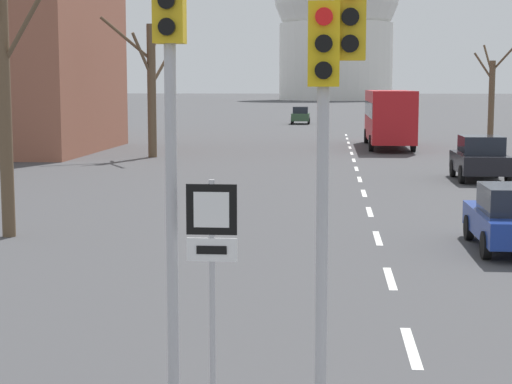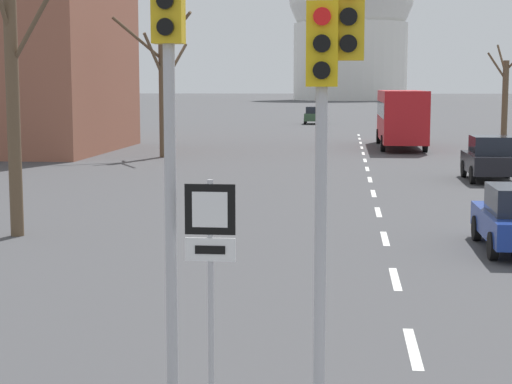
# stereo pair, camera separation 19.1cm
# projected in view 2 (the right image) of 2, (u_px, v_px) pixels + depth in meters

# --- Properties ---
(lane_stripe_1) EXTENTS (0.16, 2.00, 0.01)m
(lane_stripe_1) POSITION_uv_depth(u_px,v_px,m) (413.00, 348.00, 12.40)
(lane_stripe_1) COLOR silver
(lane_stripe_1) RESTS_ON ground_plane
(lane_stripe_2) EXTENTS (0.16, 2.00, 0.01)m
(lane_stripe_2) POSITION_uv_depth(u_px,v_px,m) (395.00, 279.00, 16.84)
(lane_stripe_2) COLOR silver
(lane_stripe_2) RESTS_ON ground_plane
(lane_stripe_3) EXTENTS (0.16, 2.00, 0.01)m
(lane_stripe_3) POSITION_uv_depth(u_px,v_px,m) (385.00, 238.00, 21.28)
(lane_stripe_3) COLOR silver
(lane_stripe_3) RESTS_ON ground_plane
(lane_stripe_4) EXTENTS (0.16, 2.00, 0.01)m
(lane_stripe_4) POSITION_uv_depth(u_px,v_px,m) (378.00, 212.00, 25.72)
(lane_stripe_4) COLOR silver
(lane_stripe_4) RESTS_ON ground_plane
(lane_stripe_5) EXTENTS (0.16, 2.00, 0.01)m
(lane_stripe_5) POSITION_uv_depth(u_px,v_px,m) (373.00, 193.00, 30.16)
(lane_stripe_5) COLOR silver
(lane_stripe_5) RESTS_ON ground_plane
(lane_stripe_6) EXTENTS (0.16, 2.00, 0.01)m
(lane_stripe_6) POSITION_uv_depth(u_px,v_px,m) (370.00, 180.00, 34.60)
(lane_stripe_6) COLOR silver
(lane_stripe_6) RESTS_ON ground_plane
(lane_stripe_7) EXTENTS (0.16, 2.00, 0.01)m
(lane_stripe_7) POSITION_uv_depth(u_px,v_px,m) (367.00, 169.00, 39.04)
(lane_stripe_7) COLOR silver
(lane_stripe_7) RESTS_ON ground_plane
(lane_stripe_8) EXTENTS (0.16, 2.00, 0.01)m
(lane_stripe_8) POSITION_uv_depth(u_px,v_px,m) (365.00, 160.00, 43.48)
(lane_stripe_8) COLOR silver
(lane_stripe_8) RESTS_ON ground_plane
(lane_stripe_9) EXTENTS (0.16, 2.00, 0.01)m
(lane_stripe_9) POSITION_uv_depth(u_px,v_px,m) (363.00, 153.00, 47.92)
(lane_stripe_9) COLOR silver
(lane_stripe_9) RESTS_ON ground_plane
(lane_stripe_10) EXTENTS (0.16, 2.00, 0.01)m
(lane_stripe_10) POSITION_uv_depth(u_px,v_px,m) (362.00, 148.00, 52.37)
(lane_stripe_10) COLOR silver
(lane_stripe_10) RESTS_ON ground_plane
(lane_stripe_11) EXTENTS (0.16, 2.00, 0.01)m
(lane_stripe_11) POSITION_uv_depth(u_px,v_px,m) (361.00, 143.00, 56.81)
(lane_stripe_11) COLOR silver
(lane_stripe_11) RESTS_ON ground_plane
(lane_stripe_12) EXTENTS (0.16, 2.00, 0.01)m
(lane_stripe_12) POSITION_uv_depth(u_px,v_px,m) (360.00, 139.00, 61.25)
(lane_stripe_12) COLOR silver
(lane_stripe_12) RESTS_ON ground_plane
(lane_stripe_13) EXTENTS (0.16, 2.00, 0.01)m
(lane_stripe_13) POSITION_uv_depth(u_px,v_px,m) (359.00, 135.00, 65.69)
(lane_stripe_13) COLOR silver
(lane_stripe_13) RESTS_ON ground_plane
(traffic_signal_near_left) EXTENTS (2.45, 0.34, 5.33)m
(traffic_signal_near_left) POSITION_uv_depth(u_px,v_px,m) (229.00, 62.00, 9.95)
(traffic_signal_near_left) COLOR #B2B2B7
(traffic_signal_near_left) RESTS_ON ground_plane
(traffic_signal_centre_tall) EXTENTS (0.36, 0.34, 4.83)m
(traffic_signal_centre_tall) POSITION_uv_depth(u_px,v_px,m) (321.00, 121.00, 9.83)
(traffic_signal_centre_tall) COLOR #B2B2B7
(traffic_signal_centre_tall) RESTS_ON ground_plane
(route_sign_post) EXTENTS (0.60, 0.08, 2.69)m
(route_sign_post) POSITION_uv_depth(u_px,v_px,m) (210.00, 251.00, 10.10)
(route_sign_post) COLOR #B2B2B7
(route_sign_post) RESTS_ON ground_plane
(sedan_near_right) EXTENTS (1.81, 3.94, 1.71)m
(sedan_near_right) POSITION_uv_depth(u_px,v_px,m) (314.00, 115.00, 84.57)
(sedan_near_right) COLOR #2D4C33
(sedan_near_right) RESTS_ON ground_plane
(sedan_mid_centre) EXTENTS (1.95, 3.98, 1.80)m
(sedan_mid_centre) POSITION_uv_depth(u_px,v_px,m) (491.00, 158.00, 34.04)
(sedan_mid_centre) COLOR black
(sedan_mid_centre) RESTS_ON ground_plane
(city_bus) EXTENTS (2.66, 10.80, 3.48)m
(city_bus) POSITION_uv_depth(u_px,v_px,m) (401.00, 114.00, 52.12)
(city_bus) COLOR red
(city_bus) RESTS_ON ground_plane
(bare_tree_left_near) EXTENTS (4.32, 3.25, 7.57)m
(bare_tree_left_near) POSITION_uv_depth(u_px,v_px,m) (163.00, 82.00, 45.11)
(bare_tree_left_near) COLOR brown
(bare_tree_left_near) RESTS_ON ground_plane
(bare_tree_left_far) EXTENTS (1.99, 3.12, 9.37)m
(bare_tree_left_far) POSITION_uv_depth(u_px,v_px,m) (13.00, 79.00, 21.18)
(bare_tree_left_far) COLOR brown
(bare_tree_left_far) RESTS_ON ground_plane
(bare_tree_right_far) EXTENTS (2.68, 3.24, 6.82)m
(bare_tree_right_far) POSITION_uv_depth(u_px,v_px,m) (505.00, 94.00, 62.57)
(bare_tree_right_far) COLOR brown
(bare_tree_right_far) RESTS_ON ground_plane
(capitol_dome) EXTENTS (33.03, 33.03, 46.66)m
(capitol_dome) POSITION_uv_depth(u_px,v_px,m) (351.00, 12.00, 222.64)
(capitol_dome) COLOR silver
(capitol_dome) RESTS_ON ground_plane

